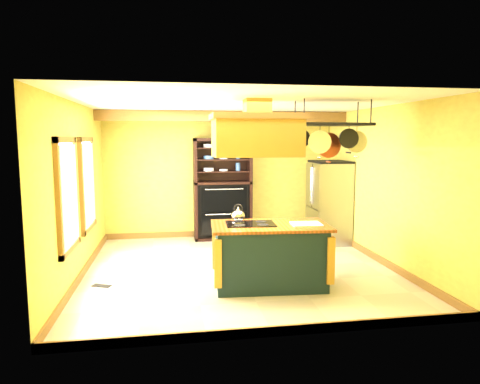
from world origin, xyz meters
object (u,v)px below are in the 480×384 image
object	(u,v)px
hutch	(222,199)
refrigerator	(329,204)
kitchen_island	(270,255)
range_hood	(257,133)
pot_rack	(332,132)

from	to	relation	value
hutch	refrigerator	bearing A→B (deg)	-19.80
kitchen_island	range_hood	distance (m)	1.77
refrigerator	pot_rack	bearing A→B (deg)	-110.67
range_hood	refrigerator	bearing A→B (deg)	50.06
range_hood	hutch	world-z (taller)	range_hood
kitchen_island	pot_rack	distance (m)	2.00
pot_rack	hutch	world-z (taller)	pot_rack
kitchen_island	refrigerator	bearing A→B (deg)	56.72
kitchen_island	hutch	xyz separation A→B (m)	(-0.32, 3.15, 0.38)
kitchen_island	pot_rack	world-z (taller)	pot_rack
kitchen_island	pot_rack	size ratio (longest dim) A/B	1.49
kitchen_island	refrigerator	distance (m)	3.01
range_hood	refrigerator	size ratio (longest dim) A/B	0.78
pot_rack	hutch	size ratio (longest dim) A/B	0.54
range_hood	hutch	bearing A→B (deg)	92.15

